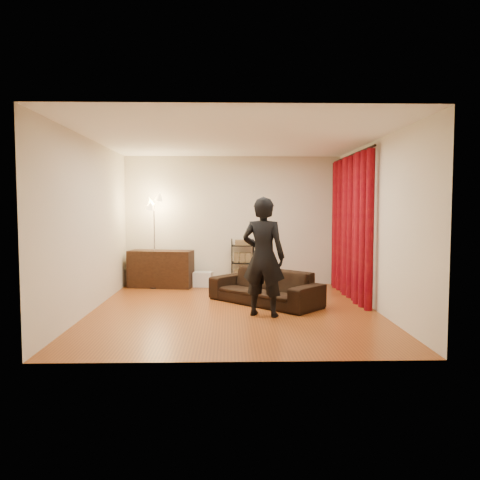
{
  "coord_description": "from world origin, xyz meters",
  "views": [
    {
      "loc": [
        -0.09,
        -7.35,
        1.63
      ],
      "look_at": [
        0.1,
        0.3,
        1.1
      ],
      "focal_mm": 35.0,
      "sensor_mm": 36.0,
      "label": 1
    }
  ],
  "objects_px": {
    "wire_shelf": "(243,263)",
    "sofa": "(265,287)",
    "media_cabinet": "(161,269)",
    "floor_lamp": "(154,242)",
    "person": "(263,257)",
    "storage_boxes": "(203,279)"
  },
  "relations": [
    {
      "from": "wire_shelf",
      "to": "sofa",
      "type": "bearing_deg",
      "value": -54.8
    },
    {
      "from": "person",
      "to": "storage_boxes",
      "type": "xyz_separation_m",
      "value": [
        -1.05,
        2.62,
        -0.74
      ]
    },
    {
      "from": "media_cabinet",
      "to": "sofa",
      "type": "bearing_deg",
      "value": -30.75
    },
    {
      "from": "storage_boxes",
      "to": "wire_shelf",
      "type": "distance_m",
      "value": 0.89
    },
    {
      "from": "media_cabinet",
      "to": "floor_lamp",
      "type": "xyz_separation_m",
      "value": [
        -0.11,
        -0.1,
        0.55
      ]
    },
    {
      "from": "person",
      "to": "media_cabinet",
      "type": "bearing_deg",
      "value": -33.24
    },
    {
      "from": "person",
      "to": "wire_shelf",
      "type": "height_order",
      "value": "person"
    },
    {
      "from": "media_cabinet",
      "to": "floor_lamp",
      "type": "bearing_deg",
      "value": -128.89
    },
    {
      "from": "sofa",
      "to": "wire_shelf",
      "type": "xyz_separation_m",
      "value": [
        -0.33,
        1.78,
        0.2
      ]
    },
    {
      "from": "storage_boxes",
      "to": "person",
      "type": "bearing_deg",
      "value": -68.15
    },
    {
      "from": "sofa",
      "to": "person",
      "type": "distance_m",
      "value": 1.08
    },
    {
      "from": "sofa",
      "to": "storage_boxes",
      "type": "distance_m",
      "value": 2.09
    },
    {
      "from": "sofa",
      "to": "floor_lamp",
      "type": "relative_size",
      "value": 1.06
    },
    {
      "from": "wire_shelf",
      "to": "floor_lamp",
      "type": "relative_size",
      "value": 0.53
    },
    {
      "from": "storage_boxes",
      "to": "media_cabinet",
      "type": "bearing_deg",
      "value": -177.99
    },
    {
      "from": "person",
      "to": "floor_lamp",
      "type": "bearing_deg",
      "value": -30.58
    },
    {
      "from": "wire_shelf",
      "to": "storage_boxes",
      "type": "bearing_deg",
      "value": -151.94
    },
    {
      "from": "storage_boxes",
      "to": "floor_lamp",
      "type": "height_order",
      "value": "floor_lamp"
    },
    {
      "from": "media_cabinet",
      "to": "storage_boxes",
      "type": "height_order",
      "value": "media_cabinet"
    },
    {
      "from": "media_cabinet",
      "to": "storage_boxes",
      "type": "bearing_deg",
      "value": 11.73
    },
    {
      "from": "storage_boxes",
      "to": "wire_shelf",
      "type": "relative_size",
      "value": 0.38
    },
    {
      "from": "media_cabinet",
      "to": "wire_shelf",
      "type": "height_order",
      "value": "wire_shelf"
    }
  ]
}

